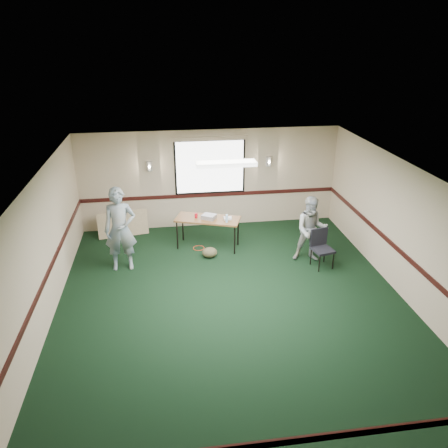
{
  "coord_description": "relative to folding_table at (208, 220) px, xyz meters",
  "views": [
    {
      "loc": [
        -1.22,
        -7.28,
        5.05
      ],
      "look_at": [
        0.0,
        1.3,
        1.2
      ],
      "focal_mm": 35.0,
      "sensor_mm": 36.0,
      "label": 1
    }
  ],
  "objects": [
    {
      "name": "water_bottle",
      "position": [
        0.43,
        -0.31,
        0.16
      ],
      "size": [
        0.06,
        0.06,
        0.2
      ],
      "primitive_type": "cylinder",
      "color": "#89BAE1",
      "rests_on": "folding_table"
    },
    {
      "name": "projector",
      "position": [
        0.03,
        -0.03,
        0.11
      ],
      "size": [
        0.41,
        0.39,
        0.11
      ],
      "primitive_type": "cube",
      "rotation": [
        0.0,
        0.0,
        -0.54
      ],
      "color": "gray",
      "rests_on": "folding_table"
    },
    {
      "name": "duffel_bag",
      "position": [
        -0.02,
        -0.56,
        -0.6
      ],
      "size": [
        0.39,
        0.31,
        0.26
      ],
      "primitive_type": "ellipsoid",
      "rotation": [
        0.0,
        0.0,
        -0.1
      ],
      "color": "brown",
      "rests_on": "ground"
    },
    {
      "name": "game_console",
      "position": [
        0.49,
        -0.12,
        0.08
      ],
      "size": [
        0.21,
        0.17,
        0.05
      ],
      "primitive_type": "cube",
      "rotation": [
        0.0,
        0.0,
        -0.07
      ],
      "color": "silver",
      "rests_on": "folding_table"
    },
    {
      "name": "folding_table",
      "position": [
        0.0,
        0.0,
        0.0
      ],
      "size": [
        1.7,
        1.12,
        0.79
      ],
      "rotation": [
        0.0,
        0.0,
        -0.34
      ],
      "color": "brown",
      "rests_on": "ground"
    },
    {
      "name": "person_left",
      "position": [
        -2.05,
        -0.78,
        0.24
      ],
      "size": [
        0.73,
        0.49,
        1.95
      ],
      "primitive_type": "imported",
      "rotation": [
        0.0,
        0.0,
        0.04
      ],
      "color": "#3D6287",
      "rests_on": "ground"
    },
    {
      "name": "conference_chair",
      "position": [
        2.49,
        -1.3,
        -0.21
      ],
      "size": [
        0.52,
        0.54,
        0.89
      ],
      "rotation": [
        0.0,
        0.0,
        0.22
      ],
      "color": "black",
      "rests_on": "ground"
    },
    {
      "name": "person_right",
      "position": [
        2.33,
        -1.02,
        0.07
      ],
      "size": [
        0.88,
        0.75,
        1.6
      ],
      "primitive_type": "imported",
      "rotation": [
        0.0,
        0.0,
        -0.2
      ],
      "color": "#798FBD",
      "rests_on": "ground"
    },
    {
      "name": "cable_coil",
      "position": [
        -0.24,
        -0.05,
        -0.73
      ],
      "size": [
        0.31,
        0.31,
        0.01
      ],
      "primitive_type": "torus",
      "rotation": [
        0.0,
        0.0,
        0.09
      ],
      "color": "#DF421B",
      "rests_on": "ground"
    },
    {
      "name": "folded_table",
      "position": [
        -2.17,
        0.99,
        -0.4
      ],
      "size": [
        1.33,
        0.42,
        0.67
      ],
      "primitive_type": "cube",
      "rotation": [
        -0.21,
        0.0,
        0.17
      ],
      "color": "tan",
      "rests_on": "ground"
    },
    {
      "name": "ground",
      "position": [
        0.22,
        -2.61,
        -0.73
      ],
      "size": [
        8.0,
        8.0,
        0.0
      ],
      "primitive_type": "plane",
      "color": "black",
      "rests_on": "ground"
    },
    {
      "name": "room_shell",
      "position": [
        0.22,
        -0.49,
        0.85
      ],
      "size": [
        8.0,
        8.02,
        8.0
      ],
      "color": "#C5B28E",
      "rests_on": "ground"
    },
    {
      "name": "red_cup",
      "position": [
        -0.28,
        0.08,
        0.11
      ],
      "size": [
        0.08,
        0.08,
        0.11
      ],
      "primitive_type": "cylinder",
      "color": "#B10B17",
      "rests_on": "folding_table"
    }
  ]
}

